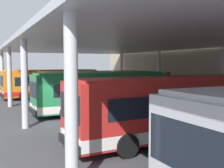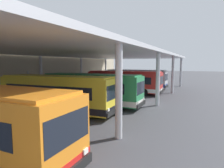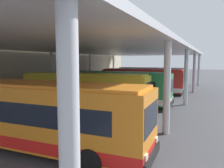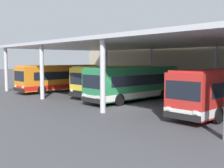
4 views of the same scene
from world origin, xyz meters
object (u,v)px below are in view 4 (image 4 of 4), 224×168
(bus_nearest_bay, at_px, (60,78))
(banner_sign, at_px, (170,76))
(bus_second_bay, at_px, (116,80))
(bus_far_bay, at_px, (222,90))
(bus_middle_bay, at_px, (135,83))

(bus_nearest_bay, distance_m, banner_sign, 13.14)
(bus_second_bay, bearing_deg, bus_far_bay, -4.90)
(bus_nearest_bay, bearing_deg, banner_sign, 40.84)
(bus_second_bay, bearing_deg, banner_sign, 69.89)
(bus_middle_bay, distance_m, banner_sign, 7.49)
(bus_middle_bay, xyz_separation_m, bus_far_bay, (8.58, 0.00, 0.00))
(bus_nearest_bay, bearing_deg, bus_far_bay, 3.59)
(bus_second_bay, xyz_separation_m, banner_sign, (2.30, 6.28, 0.32))
(bus_middle_bay, bearing_deg, bus_nearest_bay, -173.72)
(bus_nearest_bay, xyz_separation_m, bus_second_bay, (7.64, 2.31, 0.00))
(bus_second_bay, xyz_separation_m, bus_far_bay, (12.32, -1.06, 0.00))
(bus_far_bay, bearing_deg, bus_middle_bay, -180.00)
(bus_middle_bay, relative_size, bus_far_bay, 1.00)
(bus_second_bay, xyz_separation_m, bus_middle_bay, (3.74, -1.06, 0.00))
(bus_second_bay, height_order, bus_far_bay, same)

